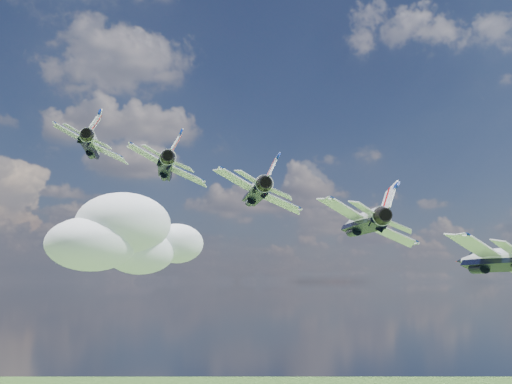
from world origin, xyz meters
name	(u,v)px	position (x,y,z in m)	size (l,w,h in m)	color
cloud_far	(134,241)	(5.86, 172.80, 162.10)	(61.63, 48.43, 24.21)	white
jet_0	(93,146)	(-28.77, 5.04, 163.43)	(9.45, 14.00, 4.18)	white
jet_1	(168,167)	(-21.19, -3.85, 159.70)	(9.45, 14.00, 4.18)	silver
jet_2	(256,192)	(-13.61, -12.74, 155.97)	(9.45, 14.00, 4.18)	white
jet_3	(362,222)	(-6.03, -21.63, 152.23)	(9.45, 14.00, 4.18)	white
jet_4	(491,259)	(1.55, -30.52, 148.50)	(9.45, 14.00, 4.18)	white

